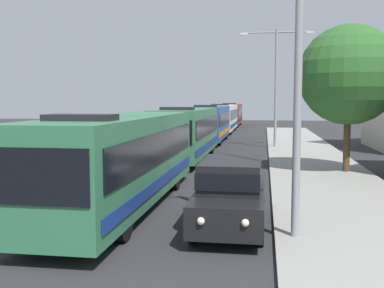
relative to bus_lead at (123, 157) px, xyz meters
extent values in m
cube|color=#33724C|center=(0.00, 0.02, 0.01)|extent=(2.50, 11.81, 2.70)
cube|color=black|center=(1.27, 0.02, 0.36)|extent=(0.04, 10.87, 1.00)
cube|color=black|center=(-1.27, 0.02, 0.36)|extent=(0.04, 10.87, 1.00)
cube|color=black|center=(0.00, -5.91, 0.31)|extent=(2.30, 0.04, 1.20)
cube|color=navy|center=(1.28, 0.02, -0.79)|extent=(0.03, 11.22, 0.36)
cube|color=black|center=(0.00, -3.52, 1.44)|extent=(1.75, 0.90, 0.16)
cylinder|color=black|center=(1.10, -3.64, -1.19)|extent=(0.28, 1.00, 1.00)
cylinder|color=black|center=(-1.10, -3.64, -1.19)|extent=(0.28, 1.00, 1.00)
cylinder|color=black|center=(1.10, 3.27, -1.19)|extent=(0.28, 1.00, 1.00)
cylinder|color=black|center=(-1.10, 3.27, -1.19)|extent=(0.28, 1.00, 1.00)
cube|color=#33724C|center=(0.00, 12.86, 0.01)|extent=(2.50, 10.91, 2.70)
cube|color=black|center=(1.27, 12.86, 0.36)|extent=(0.04, 10.03, 1.00)
cube|color=black|center=(-1.27, 12.86, 0.36)|extent=(0.04, 10.03, 1.00)
cube|color=black|center=(0.00, 7.39, 0.31)|extent=(2.30, 0.04, 1.20)
cube|color=navy|center=(1.28, 12.86, -0.79)|extent=(0.03, 10.36, 0.36)
cube|color=black|center=(0.00, 9.59, 1.44)|extent=(1.75, 0.90, 0.16)
cylinder|color=black|center=(1.10, 9.48, -1.19)|extent=(0.28, 1.00, 1.00)
cylinder|color=black|center=(-1.10, 9.48, -1.19)|extent=(0.28, 1.00, 1.00)
cylinder|color=black|center=(1.10, 15.86, -1.19)|extent=(0.28, 1.00, 1.00)
cylinder|color=black|center=(-1.10, 15.86, -1.19)|extent=(0.28, 1.00, 1.00)
cube|color=#284C8C|center=(0.00, 24.72, 0.01)|extent=(2.50, 10.86, 2.70)
cube|color=black|center=(1.27, 24.72, 0.36)|extent=(0.04, 9.99, 1.00)
cube|color=black|center=(-1.27, 24.72, 0.36)|extent=(0.04, 9.99, 1.00)
cube|color=black|center=(0.00, 19.27, 0.31)|extent=(2.30, 0.04, 1.20)
cube|color=orange|center=(1.28, 24.72, -0.79)|extent=(0.03, 10.32, 0.36)
cube|color=black|center=(0.00, 21.46, 1.44)|extent=(1.75, 0.90, 0.16)
cylinder|color=black|center=(1.10, 21.35, -1.19)|extent=(0.28, 1.00, 1.00)
cylinder|color=black|center=(-1.10, 21.35, -1.19)|extent=(0.28, 1.00, 1.00)
cylinder|color=black|center=(1.10, 27.71, -1.19)|extent=(0.28, 1.00, 1.00)
cylinder|color=black|center=(-1.10, 27.71, -1.19)|extent=(0.28, 1.00, 1.00)
cube|color=silver|center=(0.00, 37.11, 0.01)|extent=(2.50, 12.17, 2.70)
cube|color=black|center=(1.27, 37.11, 0.36)|extent=(0.04, 11.19, 1.00)
cube|color=black|center=(-1.27, 37.11, 0.36)|extent=(0.04, 11.19, 1.00)
cube|color=black|center=(0.00, 31.00, 0.31)|extent=(2.30, 0.04, 1.20)
cube|color=navy|center=(1.28, 37.11, -0.79)|extent=(0.03, 11.56, 0.36)
cube|color=black|center=(0.00, 33.46, 1.44)|extent=(1.75, 0.90, 0.16)
cylinder|color=black|center=(1.10, 33.33, -1.19)|extent=(0.28, 1.00, 1.00)
cylinder|color=black|center=(-1.10, 33.33, -1.19)|extent=(0.28, 1.00, 1.00)
cylinder|color=black|center=(1.10, 40.45, -1.19)|extent=(0.28, 1.00, 1.00)
cylinder|color=black|center=(-1.10, 40.45, -1.19)|extent=(0.28, 1.00, 1.00)
cube|color=maroon|center=(0.00, 49.82, 0.01)|extent=(2.50, 11.36, 2.70)
cube|color=black|center=(1.27, 49.82, 0.36)|extent=(0.04, 10.45, 1.00)
cube|color=black|center=(-1.27, 49.82, 0.36)|extent=(0.04, 10.45, 1.00)
cube|color=black|center=(0.00, 44.12, 0.31)|extent=(2.30, 0.04, 1.20)
cube|color=black|center=(1.28, 49.82, -0.79)|extent=(0.03, 10.79, 0.36)
cube|color=black|center=(0.00, 46.41, 1.44)|extent=(1.75, 0.90, 0.16)
cylinder|color=black|center=(1.10, 46.30, -1.19)|extent=(0.28, 1.00, 1.00)
cylinder|color=black|center=(-1.10, 46.30, -1.19)|extent=(0.28, 1.00, 1.00)
cylinder|color=black|center=(1.10, 52.94, -1.19)|extent=(0.28, 1.00, 1.00)
cylinder|color=black|center=(-1.10, 52.94, -1.19)|extent=(0.28, 1.00, 1.00)
cube|color=black|center=(3.70, -1.98, -0.99)|extent=(1.84, 4.72, 0.80)
cube|color=black|center=(3.70, -1.83, -0.19)|extent=(1.62, 2.74, 0.80)
cube|color=black|center=(3.70, -1.83, -0.19)|extent=(1.66, 2.83, 0.44)
sphere|color=#F9EFCC|center=(3.19, -4.36, -0.89)|extent=(0.18, 0.18, 0.18)
sphere|color=#F9EFCC|center=(4.20, -4.36, -0.89)|extent=(0.18, 0.18, 0.18)
cylinder|color=black|center=(2.88, -3.44, -1.34)|extent=(0.22, 0.70, 0.70)
cylinder|color=black|center=(4.52, -3.44, -1.34)|extent=(0.22, 0.70, 0.70)
cylinder|color=black|center=(2.88, -0.52, -1.34)|extent=(0.22, 0.70, 0.70)
cylinder|color=black|center=(4.52, -0.52, -1.34)|extent=(0.22, 0.70, 0.70)
cylinder|color=gray|center=(5.40, -2.98, 2.90)|extent=(0.20, 0.20, 8.87)
cylinder|color=gray|center=(5.40, 20.07, 2.74)|extent=(0.20, 0.20, 8.56)
cylinder|color=gray|center=(4.21, 20.07, 6.82)|extent=(2.37, 0.10, 0.10)
cube|color=silver|center=(3.03, 20.07, 6.74)|extent=(0.56, 0.28, 0.16)
cylinder|color=gray|center=(6.58, 20.07, 6.82)|extent=(2.37, 0.10, 0.10)
cube|color=silver|center=(7.77, 20.07, 6.74)|extent=(0.56, 0.28, 0.16)
cylinder|color=#4C3823|center=(8.53, 8.31, -0.18)|extent=(0.32, 0.32, 2.72)
sphere|color=#2D6028|center=(8.53, 8.31, 3.08)|extent=(4.76, 4.76, 4.76)
camera|label=1|loc=(4.60, -14.60, 1.86)|focal=43.11mm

